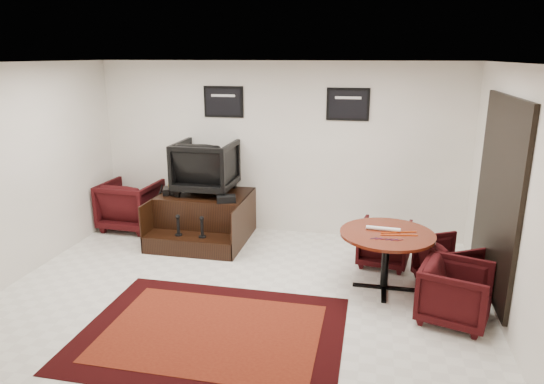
# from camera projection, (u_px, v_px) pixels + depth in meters

# --- Properties ---
(ground) EXTENTS (6.00, 6.00, 0.00)m
(ground) POSITION_uv_depth(u_px,v_px,m) (238.00, 299.00, 5.92)
(ground) COLOR white
(ground) RESTS_ON ground
(room_shell) EXTENTS (6.02, 5.02, 2.81)m
(room_shell) POSITION_uv_depth(u_px,v_px,m) (272.00, 156.00, 5.47)
(room_shell) COLOR white
(room_shell) RESTS_ON ground
(area_rug) EXTENTS (2.79, 2.09, 0.01)m
(area_rug) POSITION_uv_depth(u_px,v_px,m) (212.00, 332.00, 5.21)
(area_rug) COLOR black
(area_rug) RESTS_ON ground
(shine_podium) EXTENTS (1.42, 1.47, 0.73)m
(shine_podium) POSITION_uv_depth(u_px,v_px,m) (205.00, 218.00, 7.84)
(shine_podium) COLOR black
(shine_podium) RESTS_ON ground
(shine_chair) EXTENTS (0.91, 0.85, 0.93)m
(shine_chair) POSITION_uv_depth(u_px,v_px,m) (206.00, 164.00, 7.74)
(shine_chair) COLOR black
(shine_chair) RESTS_ON shine_podium
(shoes_pair) EXTENTS (0.30, 0.33, 0.10)m
(shoes_pair) POSITION_uv_depth(u_px,v_px,m) (170.00, 191.00, 7.75)
(shoes_pair) COLOR black
(shoes_pair) RESTS_ON shine_podium
(polish_kit) EXTENTS (0.33, 0.28, 0.10)m
(polish_kit) POSITION_uv_depth(u_px,v_px,m) (226.00, 199.00, 7.34)
(polish_kit) COLOR black
(polish_kit) RESTS_ON shine_podium
(umbrella_black) EXTENTS (0.32, 0.12, 0.85)m
(umbrella_black) POSITION_uv_depth(u_px,v_px,m) (155.00, 211.00, 7.90)
(umbrella_black) COLOR black
(umbrella_black) RESTS_ON ground
(umbrella_hooked) EXTENTS (0.33, 0.13, 0.90)m
(umbrella_hooked) POSITION_uv_depth(u_px,v_px,m) (156.00, 209.00, 7.96)
(umbrella_hooked) COLOR black
(umbrella_hooked) RESTS_ON ground
(armchair_side) EXTENTS (0.92, 0.87, 0.91)m
(armchair_side) POSITION_uv_depth(u_px,v_px,m) (131.00, 202.00, 8.27)
(armchair_side) COLOR black
(armchair_side) RESTS_ON ground
(meeting_table) EXTENTS (1.17, 1.17, 0.76)m
(meeting_table) POSITION_uv_depth(u_px,v_px,m) (387.00, 239.00, 6.02)
(meeting_table) COLOR #47180A
(meeting_table) RESTS_ON ground
(table_chair_back) EXTENTS (0.77, 0.73, 0.69)m
(table_chair_back) POSITION_uv_depth(u_px,v_px,m) (384.00, 241.00, 6.84)
(table_chair_back) COLOR black
(table_chair_back) RESTS_ON ground
(table_chair_window) EXTENTS (0.85, 0.87, 0.67)m
(table_chair_window) POSITION_uv_depth(u_px,v_px,m) (449.00, 260.00, 6.24)
(table_chair_window) COLOR black
(table_chair_window) RESTS_ON ground
(table_chair_corner) EXTENTS (0.86, 0.89, 0.74)m
(table_chair_corner) POSITION_uv_depth(u_px,v_px,m) (456.00, 290.00, 5.36)
(table_chair_corner) COLOR black
(table_chair_corner) RESTS_ON ground
(paper_roll) EXTENTS (0.42, 0.08, 0.05)m
(paper_roll) POSITION_uv_depth(u_px,v_px,m) (383.00, 229.00, 6.05)
(paper_roll) COLOR white
(paper_roll) RESTS_ON meeting_table
(table_clutter) EXTENTS (0.57, 0.37, 0.01)m
(table_clutter) POSITION_uv_depth(u_px,v_px,m) (396.00, 235.00, 5.90)
(table_clutter) COLOR #E6470C
(table_clutter) RESTS_ON meeting_table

